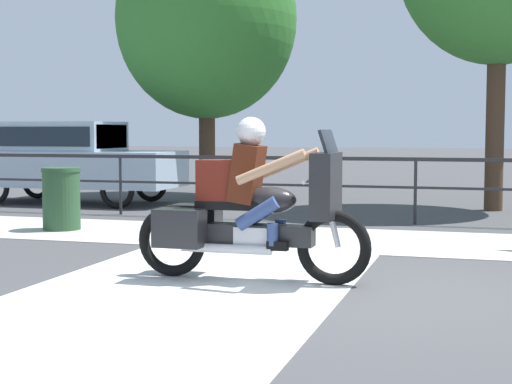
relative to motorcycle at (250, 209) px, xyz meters
name	(u,v)px	position (x,y,z in m)	size (l,w,h in m)	color
ground_plane	(362,294)	(1.16, -0.31, -0.71)	(120.00, 120.00, 0.00)	#424244
sidewalk_band	(401,242)	(1.16, 3.09, -0.71)	(44.00, 2.40, 0.01)	#B7B2A8
crosswalk_band	(189,287)	(-0.44, -0.51, -0.71)	(2.94, 6.00, 0.01)	silver
fence_railing	(416,172)	(1.16, 5.18, 0.12)	(36.00, 0.05, 1.06)	#232326
motorcycle	(250,209)	(0.00, 0.00, 0.00)	(2.39, 0.76, 1.61)	black
parked_car	(69,157)	(-5.89, 6.84, 0.23)	(4.35, 1.69, 1.65)	#9EB2C6
trash_bin	(61,199)	(-3.81, 2.95, -0.25)	(0.58, 0.58, 0.93)	#284C2D
tree_behind_car	(206,20)	(-3.74, 9.10, 3.19)	(3.97, 3.97, 6.10)	#473323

